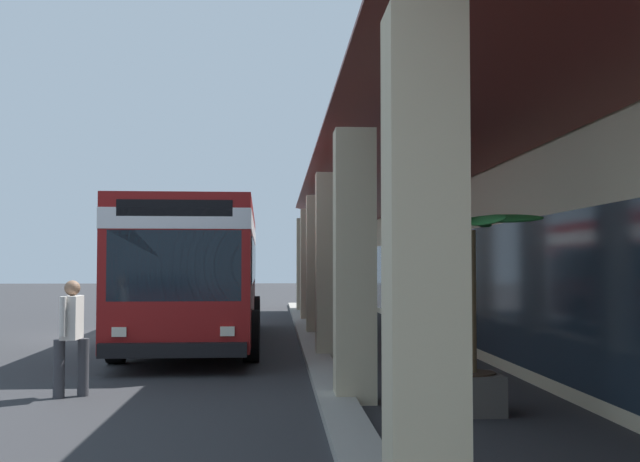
{
  "coord_description": "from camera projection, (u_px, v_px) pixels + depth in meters",
  "views": [
    {
      "loc": [
        20.84,
        4.24,
        1.85
      ],
      "look_at": [
        6.15,
        5.06,
        2.51
      ],
      "focal_mm": 43.71,
      "sensor_mm": 36.0,
      "label": 1
    }
  ],
  "objects": [
    {
      "name": "curb_strip",
      "position": [
        311.0,
        343.0,
        18.05
      ],
      "size": [
        36.24,
        0.5,
        0.12
      ],
      "primitive_type": "cube",
      "color": "#9E998E",
      "rests_on": "ground"
    },
    {
      "name": "ground",
      "position": [
        416.0,
        334.0,
        20.92
      ],
      "size": [
        120.0,
        120.0,
        0.0
      ],
      "primitive_type": "plane",
      "color": "#2D2D30"
    },
    {
      "name": "potted_palm",
      "position": [
        470.0,
        351.0,
        9.77
      ],
      "size": [
        1.64,
        1.79,
        2.57
      ],
      "color": "#4C4742",
      "rests_on": "ground"
    },
    {
      "name": "transit_bus",
      "position": [
        200.0,
        265.0,
        18.57
      ],
      "size": [
        11.26,
        2.99,
        3.34
      ],
      "color": "maroon",
      "rests_on": "ground"
    },
    {
      "name": "pedestrian",
      "position": [
        72.0,
        332.0,
        10.99
      ],
      "size": [
        0.66,
        0.45,
        1.64
      ],
      "color": "#38383D",
      "rests_on": "ground"
    }
  ]
}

